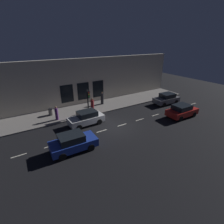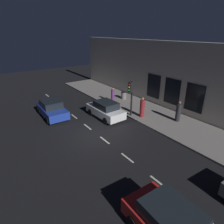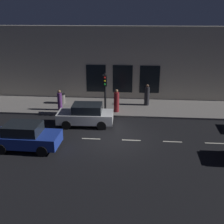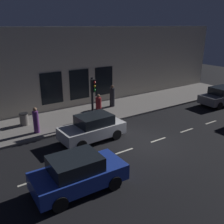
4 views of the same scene
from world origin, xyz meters
The scene contains 11 objects.
ground_plane centered at (0.00, 0.00, 0.00)m, with size 60.00×60.00×0.00m, color black.
sidewalk centered at (6.25, 0.00, 0.07)m, with size 4.50×32.00×0.15m.
building_facade centered at (8.80, 0.00, 3.27)m, with size 0.65×32.00×6.56m.
lane_centre_line centered at (0.00, -1.00, 0.00)m, with size 0.12×27.20×0.01m.
traffic_light centered at (4.21, 1.13, 2.31)m, with size 0.50×0.32×3.24m.
parked_car_0 centered at (2.27, 2.31, 0.79)m, with size 1.94×4.00×1.58m.
parked_car_3 centered at (-1.65, 5.24, 0.79)m, with size 1.96×3.97×1.58m.
pedestrian_0 centered at (6.79, -2.16, 0.98)m, with size 0.59×0.59×1.82m.
pedestrian_1 centered at (4.91, 0.30, 1.00)m, with size 0.55×0.55×1.84m.
pedestrian_2 centered at (4.93, 4.90, 0.93)m, with size 0.47×0.47×1.68m.
trash_bin centered at (6.70, 5.20, 0.57)m, with size 0.61×0.61×0.84m.
Camera 3 is at (-16.40, -1.14, 7.87)m, focal length 45.34 mm.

